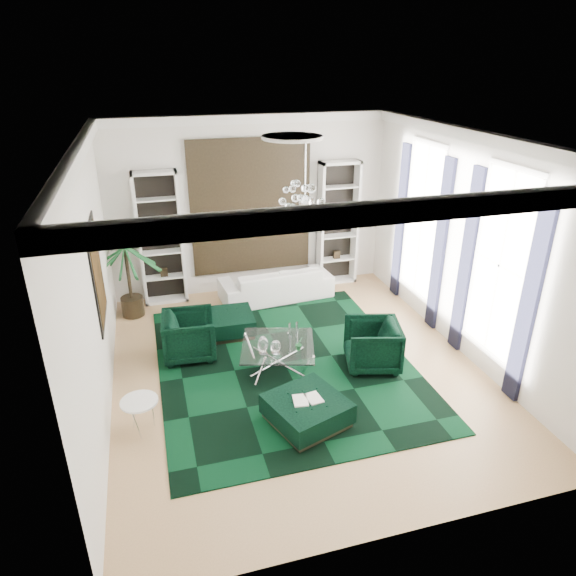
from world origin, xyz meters
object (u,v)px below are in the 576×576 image
object	(u,v)px
sofa	(276,283)
side_table	(141,416)
palm	(126,260)
armchair_right	(372,345)
ottoman_front	(307,411)
ottoman_side	(229,324)
coffee_table	(278,355)
armchair_left	(189,336)

from	to	relation	value
sofa	side_table	size ratio (longest dim) A/B	4.60
sofa	palm	size ratio (longest dim) A/B	1.00
armchair_right	palm	xyz separation A→B (m)	(-3.90, 3.07, 0.79)
ottoman_front	ottoman_side	bearing A→B (deg)	102.03
side_table	palm	world-z (taller)	palm
sofa	ottoman_side	xyz separation A→B (m)	(-1.25, -1.28, -0.15)
armchair_right	coffee_table	distance (m)	1.60
ottoman_front	side_table	size ratio (longest dim) A/B	1.92
armchair_left	ottoman_front	xyz separation A→B (m)	(1.42, -2.29, -0.21)
sofa	armchair_right	world-z (taller)	armchair_right
ottoman_front	palm	xyz separation A→B (m)	(-2.39, 4.20, 1.00)
side_table	ottoman_side	bearing A→B (deg)	55.82
ottoman_front	coffee_table	bearing A→B (deg)	90.79
ottoman_side	sofa	bearing A→B (deg)	45.64
sofa	palm	xyz separation A→B (m)	(-3.02, -0.00, 0.85)
ottoman_side	ottoman_front	world-z (taller)	same
sofa	palm	world-z (taller)	palm
armchair_right	ottoman_front	bearing A→B (deg)	-38.38
coffee_table	ottoman_front	bearing A→B (deg)	-89.21
sofa	ottoman_front	bearing A→B (deg)	76.44
armchair_left	side_table	xyz separation A→B (m)	(-0.87, -1.82, -0.16)
ottoman_front	side_table	bearing A→B (deg)	168.46
side_table	coffee_table	bearing A→B (deg)	25.72
sofa	ottoman_front	size ratio (longest dim) A/B	2.39
ottoman_front	side_table	world-z (taller)	side_table
sofa	armchair_left	size ratio (longest dim) A/B	2.68
coffee_table	ottoman_side	bearing A→B (deg)	113.82
side_table	palm	bearing A→B (deg)	91.53
sofa	ottoman_side	bearing A→B (deg)	40.64
sofa	side_table	distance (m)	4.74
sofa	ottoman_front	world-z (taller)	sofa
armchair_right	palm	bearing A→B (deg)	-113.43
sofa	coffee_table	xyz separation A→B (m)	(-0.65, -2.64, -0.14)
armchair_right	palm	distance (m)	5.02
side_table	palm	distance (m)	3.85
armchair_right	ottoman_front	xyz separation A→B (m)	(-1.51, -1.13, -0.21)
ottoman_front	palm	size ratio (longest dim) A/B	0.42
armchair_right	ottoman_side	distance (m)	2.79
armchair_right	side_table	distance (m)	3.86
armchair_left	ottoman_front	size ratio (longest dim) A/B	0.89
armchair_right	side_table	world-z (taller)	armchair_right
sofa	side_table	xyz separation A→B (m)	(-2.92, -3.73, -0.10)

